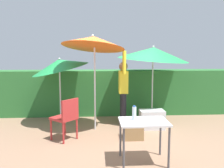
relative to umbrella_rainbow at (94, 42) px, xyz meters
name	(u,v)px	position (x,y,z in m)	size (l,w,h in m)	color
ground_plane	(113,133)	(0.42, -0.34, -2.08)	(24.00, 24.00, 0.00)	#937056
hedge_row	(109,92)	(0.42, 1.52, -1.42)	(8.00, 0.70, 1.32)	#2D7033
umbrella_rainbow	(94,42)	(0.00, 0.00, 0.00)	(1.51, 1.49, 2.39)	silver
umbrella_orange	(59,65)	(-0.88, 0.57, -0.54)	(1.49, 1.47, 1.86)	silver
umbrella_yellow	(153,54)	(1.56, 0.69, -0.27)	(1.89, 1.88, 2.07)	silver
person_vendor	(123,88)	(0.73, 0.37, -1.14)	(0.23, 0.55, 1.88)	black
chair_plastic	(66,116)	(-0.58, -0.71, -1.57)	(0.62, 0.62, 0.89)	#B72D2D
cooler_box	(152,119)	(1.39, -0.03, -1.85)	(0.58, 0.38, 0.45)	silver
crate_cardboard	(133,131)	(0.84, -0.68, -1.93)	(0.40, 0.40, 0.30)	#9E7A4C
folding_table	(144,126)	(0.83, -1.83, -1.45)	(0.80, 0.60, 0.71)	#4C4C51
bottle_water	(134,113)	(0.69, -1.75, -1.25)	(0.07, 0.07, 0.24)	silver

